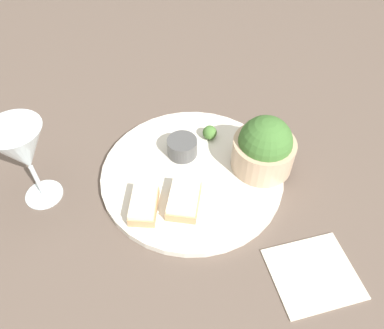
# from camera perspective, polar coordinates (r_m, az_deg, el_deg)

# --- Properties ---
(ground_plane) EXTENTS (4.00, 4.00, 0.00)m
(ground_plane) POSITION_cam_1_polar(r_m,az_deg,el_deg) (0.71, 0.00, -1.80)
(ground_plane) COLOR brown
(dinner_plate) EXTENTS (0.34, 0.34, 0.01)m
(dinner_plate) POSITION_cam_1_polar(r_m,az_deg,el_deg) (0.71, 0.00, -1.44)
(dinner_plate) COLOR silver
(dinner_plate) RESTS_ON ground_plane
(salad_bowl) EXTENTS (0.11, 0.11, 0.11)m
(salad_bowl) POSITION_cam_1_polar(r_m,az_deg,el_deg) (0.69, 10.93, 2.54)
(salad_bowl) COLOR tan
(salad_bowl) RESTS_ON dinner_plate
(sauce_ramekin) EXTENTS (0.06, 0.06, 0.04)m
(sauce_ramekin) POSITION_cam_1_polar(r_m,az_deg,el_deg) (0.72, -1.52, 2.79)
(sauce_ramekin) COLOR #4C4C4C
(sauce_ramekin) RESTS_ON dinner_plate
(cheese_toast_near) EXTENTS (0.09, 0.09, 0.03)m
(cheese_toast_near) POSITION_cam_1_polar(r_m,az_deg,el_deg) (0.65, -1.26, -5.43)
(cheese_toast_near) COLOR tan
(cheese_toast_near) RESTS_ON dinner_plate
(cheese_toast_far) EXTENTS (0.09, 0.08, 0.03)m
(cheese_toast_far) POSITION_cam_1_polar(r_m,az_deg,el_deg) (0.65, -7.36, -6.13)
(cheese_toast_far) COLOR tan
(cheese_toast_far) RESTS_ON dinner_plate
(wine_glass) EXTENTS (0.09, 0.09, 0.17)m
(wine_glass) POSITION_cam_1_polar(r_m,az_deg,el_deg) (0.65, -24.41, 1.97)
(wine_glass) COLOR silver
(wine_glass) RESTS_ON ground_plane
(garnish) EXTENTS (0.03, 0.03, 0.03)m
(garnish) POSITION_cam_1_polar(r_m,az_deg,el_deg) (0.76, 2.73, 4.89)
(garnish) COLOR #477533
(garnish) RESTS_ON dinner_plate
(napkin) EXTENTS (0.15, 0.16, 0.01)m
(napkin) POSITION_cam_1_polar(r_m,az_deg,el_deg) (0.63, 18.01, -15.48)
(napkin) COLOR beige
(napkin) RESTS_ON ground_plane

